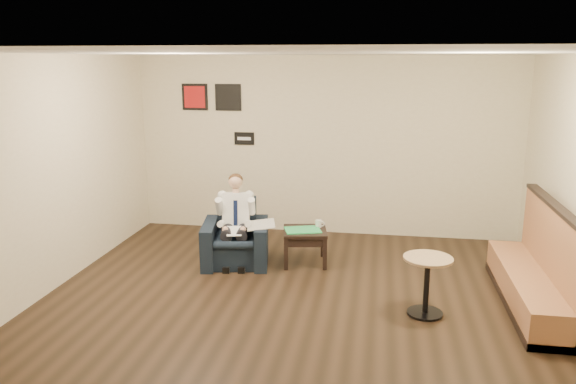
% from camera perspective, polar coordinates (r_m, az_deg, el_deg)
% --- Properties ---
extents(ground, '(6.00, 6.00, 0.00)m').
position_cam_1_polar(ground, '(6.40, 0.78, -11.98)').
color(ground, black).
rests_on(ground, ground).
extents(wall_back, '(6.00, 0.02, 2.80)m').
position_cam_1_polar(wall_back, '(8.86, 3.78, 4.63)').
color(wall_back, beige).
rests_on(wall_back, ground).
extents(wall_front, '(6.00, 0.02, 2.80)m').
position_cam_1_polar(wall_front, '(3.15, -7.67, -11.84)').
color(wall_front, beige).
rests_on(wall_front, ground).
extents(wall_left, '(0.02, 6.00, 2.80)m').
position_cam_1_polar(wall_left, '(7.03, -24.11, 1.21)').
color(wall_left, beige).
rests_on(wall_left, ground).
extents(ceiling, '(6.00, 6.00, 0.02)m').
position_cam_1_polar(ceiling, '(5.78, 0.87, 13.97)').
color(ceiling, white).
rests_on(ceiling, wall_back).
extents(seating_sign, '(0.32, 0.02, 0.20)m').
position_cam_1_polar(seating_sign, '(9.05, -4.46, 5.44)').
color(seating_sign, black).
rests_on(seating_sign, wall_back).
extents(art_print_left, '(0.42, 0.03, 0.42)m').
position_cam_1_polar(art_print_left, '(9.21, -9.44, 9.50)').
color(art_print_left, red).
rests_on(art_print_left, wall_back).
extents(art_print_right, '(0.42, 0.03, 0.42)m').
position_cam_1_polar(art_print_right, '(9.05, -6.10, 9.54)').
color(art_print_right, black).
rests_on(art_print_right, wall_back).
extents(armchair, '(1.01, 1.01, 0.84)m').
position_cam_1_polar(armchair, '(7.70, -5.36, -4.21)').
color(armchair, black).
rests_on(armchair, ground).
extents(seated_man, '(0.69, 0.91, 1.16)m').
position_cam_1_polar(seated_man, '(7.55, -5.45, -3.33)').
color(seated_man, silver).
rests_on(seated_man, armchair).
extents(lap_papers, '(0.25, 0.31, 0.01)m').
position_cam_1_polar(lap_papers, '(7.48, -5.50, -3.97)').
color(lap_papers, white).
rests_on(lap_papers, seated_man).
extents(newspaper, '(0.46, 0.53, 0.01)m').
position_cam_1_polar(newspaper, '(7.55, -2.76, -3.32)').
color(newspaper, silver).
rests_on(newspaper, armchair).
extents(side_table, '(0.67, 0.67, 0.47)m').
position_cam_1_polar(side_table, '(7.73, 1.72, -5.54)').
color(side_table, black).
rests_on(side_table, ground).
extents(green_folder, '(0.55, 0.47, 0.01)m').
position_cam_1_polar(green_folder, '(7.63, 1.50, -3.86)').
color(green_folder, '#29CF66').
rests_on(green_folder, side_table).
extents(coffee_mug, '(0.10, 0.10, 0.10)m').
position_cam_1_polar(coffee_mug, '(7.77, 3.11, -3.23)').
color(coffee_mug, white).
rests_on(coffee_mug, side_table).
extents(smartphone, '(0.15, 0.07, 0.01)m').
position_cam_1_polar(smartphone, '(7.81, 2.09, -3.46)').
color(smartphone, black).
rests_on(smartphone, side_table).
extents(banquette, '(0.54, 2.26, 1.16)m').
position_cam_1_polar(banquette, '(6.90, 23.55, -6.04)').
color(banquette, '#9D623C').
rests_on(banquette, ground).
extents(cafe_table, '(0.61, 0.61, 0.66)m').
position_cam_1_polar(cafe_table, '(6.37, 13.89, -9.26)').
color(cafe_table, '#A47F59').
rests_on(cafe_table, ground).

